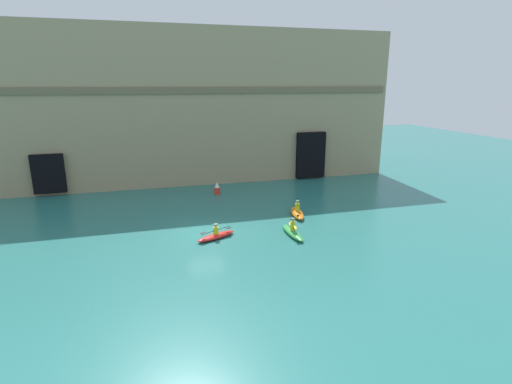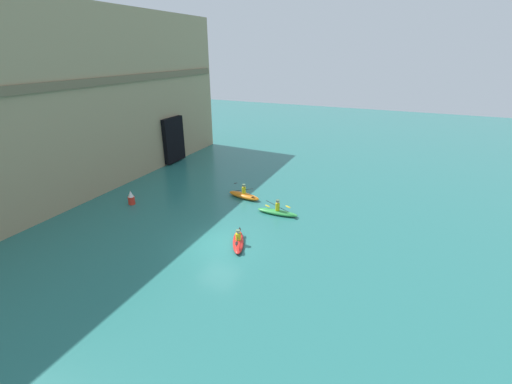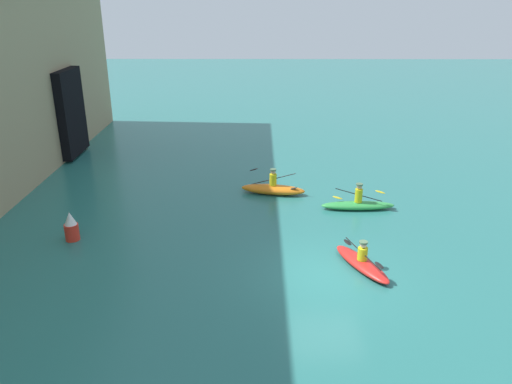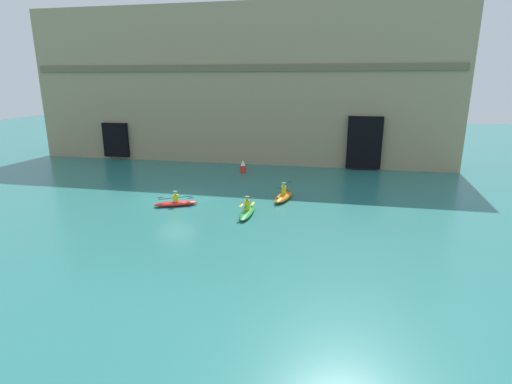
% 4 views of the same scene
% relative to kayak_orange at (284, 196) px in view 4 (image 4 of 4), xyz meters
% --- Properties ---
extents(ground_plane, '(120.00, 120.00, 0.00)m').
position_rel_kayak_orange_xyz_m(ground_plane, '(-7.35, -1.69, -0.26)').
color(ground_plane, '#28706B').
extents(cliff_bluff, '(42.21, 5.65, 15.03)m').
position_rel_kayak_orange_xyz_m(cliff_bluff, '(-6.60, 14.08, 7.23)').
color(cliff_bluff, '#9E8966').
rests_on(cliff_bluff, ground).
extents(kayak_orange, '(1.35, 3.11, 1.23)m').
position_rel_kayak_orange_xyz_m(kayak_orange, '(0.00, 0.00, 0.00)').
color(kayak_orange, orange).
rests_on(kayak_orange, ground).
extents(kayak_green, '(0.76, 3.21, 1.18)m').
position_rel_kayak_orange_xyz_m(kayak_green, '(-1.78, -3.67, -0.03)').
color(kayak_green, green).
rests_on(kayak_green, ground).
extents(kayak_red, '(2.88, 1.86, 1.02)m').
position_rel_kayak_orange_xyz_m(kayak_red, '(-6.83, -2.87, -0.05)').
color(kayak_red, red).
rests_on(kayak_red, ground).
extents(marker_buoy, '(0.53, 0.53, 1.15)m').
position_rel_kayak_orange_xyz_m(marker_buoy, '(-4.78, 7.79, 0.27)').
color(marker_buoy, red).
rests_on(marker_buoy, ground).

